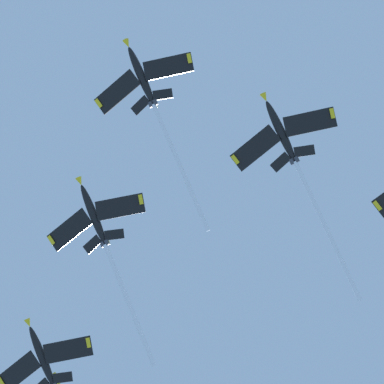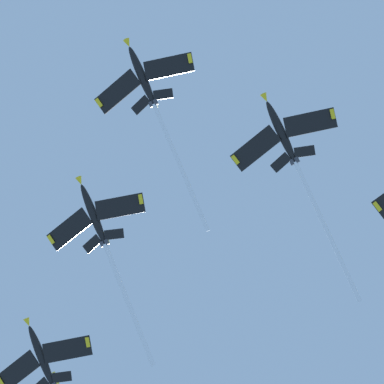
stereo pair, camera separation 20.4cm
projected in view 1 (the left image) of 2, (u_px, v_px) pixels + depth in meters
The scene contains 3 objects.
jet_lead at pixel (151, 99), 125.78m from camera, with size 22.51×31.08×18.41m.
jet_left_wing at pixel (293, 158), 121.18m from camera, with size 22.97×32.49×18.45m.
jet_right_wing at pixel (104, 242), 126.50m from camera, with size 22.22×30.01×17.24m.
Camera 1 is at (-24.06, 31.18, 1.97)m, focal length 64.52 mm.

